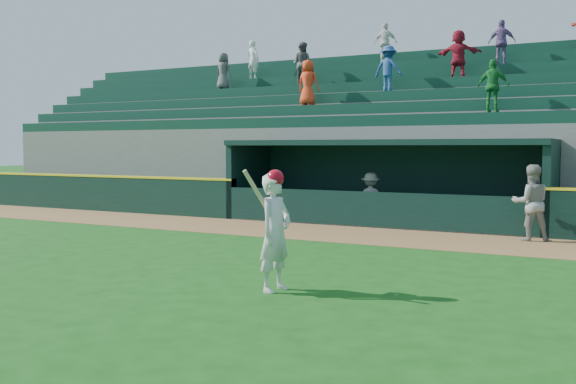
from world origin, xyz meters
name	(u,v)px	position (x,y,z in m)	size (l,w,h in m)	color
ground	(249,265)	(0.00, 0.00, 0.00)	(120.00, 120.00, 0.00)	#144912
warning_track	(347,234)	(0.00, 4.90, 0.01)	(40.00, 3.00, 0.01)	brown
field_wall_left	(56,192)	(-12.25, 6.55, 0.60)	(15.50, 0.30, 1.20)	black
wall_stripe_left	(56,175)	(-12.25, 6.55, 1.23)	(15.50, 0.32, 0.06)	yellow
dugout_player_front	(531,203)	(4.32, 5.90, 0.92)	(0.89, 0.69, 1.83)	gray
dugout_player_inside	(371,198)	(-0.28, 7.37, 0.75)	(0.97, 0.56, 1.50)	#A1A19C
dugout	(387,177)	(0.00, 8.00, 1.36)	(9.40, 2.80, 2.46)	#60605B
stands	(430,143)	(0.03, 12.56, 2.40)	(34.50, 6.25, 7.41)	slate
batter_at_plate	(275,230)	(1.49, -1.68, 0.95)	(0.59, 0.80, 1.92)	silver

